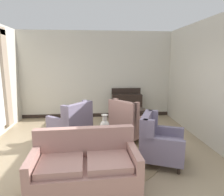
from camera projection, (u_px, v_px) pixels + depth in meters
ground at (99, 160)px, 4.07m from camera, size 9.02×9.02×0.00m
wall_back at (96, 75)px, 6.95m from camera, size 5.41×0.08×2.96m
wall_right at (203, 81)px, 4.96m from camera, size 0.08×4.51×2.96m
baseboard_back at (97, 115)px, 7.16m from camera, size 5.25×0.03×0.12m
area_rug at (98, 153)px, 4.36m from camera, size 2.70×2.70×0.01m
coffee_table at (106, 136)px, 4.20m from camera, size 0.88×0.88×0.52m
porcelain_vase at (105, 125)px, 4.14m from camera, size 0.19×0.19×0.38m
settee at (85, 166)px, 3.05m from camera, size 1.64×0.86×0.92m
armchair_near_sideboard at (129, 123)px, 5.04m from camera, size 1.14×1.13×1.03m
armchair_near_window at (72, 125)px, 4.92m from camera, size 1.14×1.14×1.00m
armchair_far_left at (159, 142)px, 3.90m from camera, size 1.03×1.04×0.96m
side_table at (136, 120)px, 5.32m from camera, size 0.50×0.50×0.73m
sideboard at (127, 104)px, 6.93m from camera, size 1.01×0.36×1.03m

